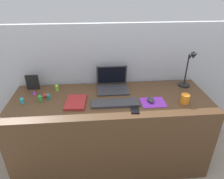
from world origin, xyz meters
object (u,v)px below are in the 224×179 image
(keyboard, at_px, (115,103))
(toy_figurine_lime, at_px, (57,87))
(coffee_mug, at_px, (185,99))
(toy_figurine_teal, at_px, (48,97))
(mouse, at_px, (151,100))
(desk_lamp, at_px, (188,71))
(toy_figurine_green, at_px, (40,98))
(laptop, at_px, (112,83))
(cell_phone, at_px, (135,109))
(notebook_pad, at_px, (76,102))
(toy_figurine_purple, at_px, (34,92))
(picture_frame, at_px, (33,82))
(toy_figurine_cyan, at_px, (22,101))
(toy_figurine_red, at_px, (45,96))

(keyboard, distance_m, toy_figurine_lime, 0.61)
(coffee_mug, height_order, toy_figurine_teal, coffee_mug)
(mouse, bearing_deg, keyboard, -177.85)
(desk_lamp, distance_m, toy_figurine_green, 1.39)
(laptop, xyz_separation_m, keyboard, (-0.00, -0.30, -0.04))
(toy_figurine_lime, bearing_deg, cell_phone, -29.80)
(mouse, xyz_separation_m, notebook_pad, (-0.65, 0.03, -0.01))
(desk_lamp, height_order, toy_figurine_purple, desk_lamp)
(picture_frame, height_order, toy_figurine_lime, picture_frame)
(cell_phone, height_order, picture_frame, picture_frame)
(laptop, bearing_deg, coffee_mug, -28.84)
(mouse, relative_size, coffee_mug, 1.18)
(desk_lamp, height_order, picture_frame, desk_lamp)
(keyboard, bearing_deg, toy_figurine_lime, 151.10)
(coffee_mug, distance_m, toy_figurine_lime, 1.18)
(toy_figurine_teal, bearing_deg, toy_figurine_cyan, -165.08)
(toy_figurine_lime, bearing_deg, toy_figurine_red, -125.31)
(toy_figurine_cyan, xyz_separation_m, toy_figurine_purple, (0.06, 0.16, -0.01))
(desk_lamp, xyz_separation_m, toy_figurine_green, (-1.38, -0.16, -0.14))
(toy_figurine_red, distance_m, toy_figurine_lime, 0.15)
(laptop, xyz_separation_m, toy_figurine_teal, (-0.59, -0.17, -0.03))
(keyboard, xyz_separation_m, toy_figurine_cyan, (-0.80, 0.08, 0.02))
(keyboard, height_order, toy_figurine_teal, toy_figurine_teal)
(cell_phone, distance_m, desk_lamp, 0.70)
(mouse, relative_size, toy_figurine_teal, 1.78)
(coffee_mug, relative_size, toy_figurine_cyan, 1.41)
(toy_figurine_green, distance_m, toy_figurine_lime, 0.23)
(desk_lamp, bearing_deg, toy_figurine_teal, -174.72)
(keyboard, height_order, toy_figurine_red, toy_figurine_red)
(desk_lamp, xyz_separation_m, toy_figurine_red, (-1.35, -0.08, -0.16))
(picture_frame, xyz_separation_m, toy_figurine_teal, (0.18, -0.21, -0.05))
(toy_figurine_green, bearing_deg, toy_figurine_cyan, -171.55)
(laptop, bearing_deg, toy_figurine_purple, -175.31)
(laptop, height_order, notebook_pad, laptop)
(picture_frame, distance_m, toy_figurine_teal, 0.28)
(notebook_pad, height_order, toy_figurine_green, toy_figurine_green)
(cell_phone, xyz_separation_m, toy_figurine_green, (-0.80, 0.20, 0.03))
(mouse, bearing_deg, toy_figurine_teal, 172.32)
(notebook_pad, distance_m, toy_figurine_red, 0.31)
(cell_phone, xyz_separation_m, picture_frame, (-0.92, 0.44, 0.07))
(notebook_pad, relative_size, toy_figurine_red, 6.43)
(toy_figurine_red, height_order, toy_figurine_lime, toy_figurine_lime)
(coffee_mug, xyz_separation_m, toy_figurine_cyan, (-1.40, 0.11, -0.01))
(toy_figurine_purple, distance_m, toy_figurine_green, 0.17)
(notebook_pad, distance_m, toy_figurine_teal, 0.26)
(cell_phone, distance_m, coffee_mug, 0.46)
(keyboard, relative_size, toy_figurine_cyan, 7.07)
(cell_phone, relative_size, toy_figurine_lime, 1.96)
(mouse, bearing_deg, notebook_pad, 177.23)
(toy_figurine_green, bearing_deg, toy_figurine_lime, 59.53)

